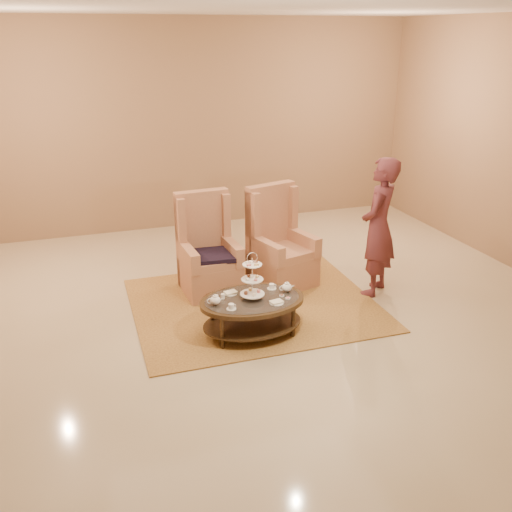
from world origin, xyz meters
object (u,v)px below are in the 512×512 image
object	(u,v)px
tea_table	(252,305)
armchair_right	(279,251)
person	(378,227)
armchair_left	(208,259)

from	to	relation	value
tea_table	armchair_right	bearing A→B (deg)	58.20
person	armchair_right	bearing A→B (deg)	-76.29
tea_table	person	size ratio (longest dim) A/B	0.67
armchair_left	armchair_right	bearing A→B (deg)	-7.51
person	tea_table	bearing A→B (deg)	-26.69
tea_table	armchair_left	bearing A→B (deg)	97.81
armchair_left	armchair_right	distance (m)	0.98
armchair_right	person	world-z (taller)	person
tea_table	person	bearing A→B (deg)	16.97
armchair_left	armchair_right	size ratio (longest dim) A/B	0.98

